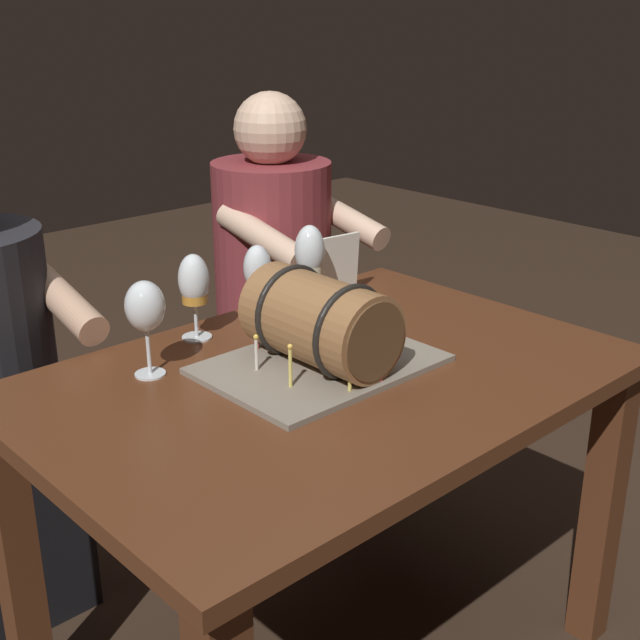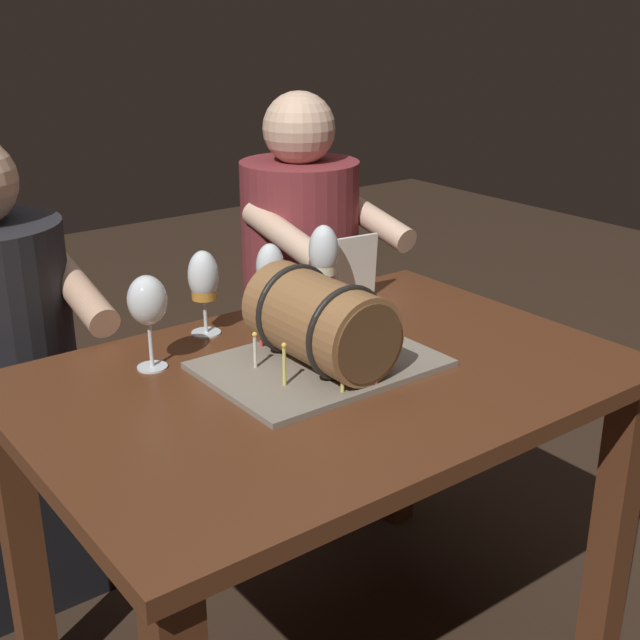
# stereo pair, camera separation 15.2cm
# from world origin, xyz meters

# --- Properties ---
(dining_table) EXTENTS (1.17, 0.81, 0.72)m
(dining_table) POSITION_xyz_m (0.00, 0.00, 0.60)
(dining_table) COLOR #562D19
(dining_table) RESTS_ON ground
(barrel_cake) EXTENTS (0.45, 0.32, 0.19)m
(barrel_cake) POSITION_xyz_m (0.01, 0.03, 0.81)
(barrel_cake) COLOR gray
(barrel_cake) RESTS_ON dining_table
(wine_glass_empty) EXTENTS (0.08, 0.08, 0.19)m
(wine_glass_empty) POSITION_xyz_m (-0.26, 0.22, 0.86)
(wine_glass_empty) COLOR white
(wine_glass_empty) RESTS_ON dining_table
(wine_glass_white) EXTENTS (0.07, 0.07, 0.21)m
(wine_glass_white) POSITION_xyz_m (0.21, 0.28, 0.86)
(wine_glass_white) COLOR white
(wine_glass_white) RESTS_ON dining_table
(wine_glass_amber) EXTENTS (0.07, 0.07, 0.19)m
(wine_glass_amber) POSITION_xyz_m (-0.08, 0.32, 0.85)
(wine_glass_amber) COLOR white
(wine_glass_amber) RESTS_ON dining_table
(wine_glass_rose) EXTENTS (0.07, 0.07, 0.18)m
(wine_glass_rose) POSITION_xyz_m (0.09, 0.32, 0.84)
(wine_glass_rose) COLOR white
(wine_glass_rose) RESTS_ON dining_table
(menu_card) EXTENTS (0.11, 0.03, 0.16)m
(menu_card) POSITION_xyz_m (0.32, 0.30, 0.80)
(menu_card) COLOR silver
(menu_card) RESTS_ON dining_table
(person_seated_left) EXTENTS (0.41, 0.48, 1.14)m
(person_seated_left) POSITION_xyz_m (-0.44, 0.69, 0.54)
(person_seated_left) COLOR black
(person_seated_left) RESTS_ON ground
(person_seated_right) EXTENTS (0.38, 0.46, 1.18)m
(person_seated_right) POSITION_xyz_m (0.44, 0.69, 0.55)
(person_seated_right) COLOR #4C1B1E
(person_seated_right) RESTS_ON ground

